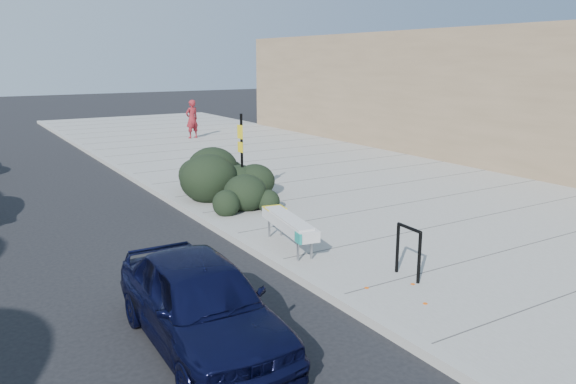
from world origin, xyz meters
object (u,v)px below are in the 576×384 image
object	(u,v)px
sedan_navy	(201,302)
pedestrian	(192,119)
bench	(289,224)
bike_rack	(408,247)
sign_post	(241,150)

from	to	relation	value
sedan_navy	pedestrian	world-z (taller)	pedestrian
bench	bike_rack	size ratio (longest dim) A/B	2.29
bench	pedestrian	bearing A→B (deg)	84.12
sign_post	sedan_navy	size ratio (longest dim) A/B	0.61
bench	bike_rack	world-z (taller)	bike_rack
bench	sign_post	xyz separation A→B (m)	(1.18, 4.45, 0.84)
bike_rack	sign_post	world-z (taller)	sign_post
sedan_navy	bench	bearing A→B (deg)	41.77
bench	sedan_navy	bearing A→B (deg)	-129.82
bench	bike_rack	xyz separation A→B (m)	(0.94, -2.55, 0.06)
bench	sedan_navy	size ratio (longest dim) A/B	0.57
sign_post	pedestrian	size ratio (longest dim) A/B	1.25
pedestrian	bench	bearing A→B (deg)	61.23
sign_post	pedestrian	xyz separation A→B (m)	(3.53, 12.31, -0.41)
bench	pedestrian	size ratio (longest dim) A/B	1.16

